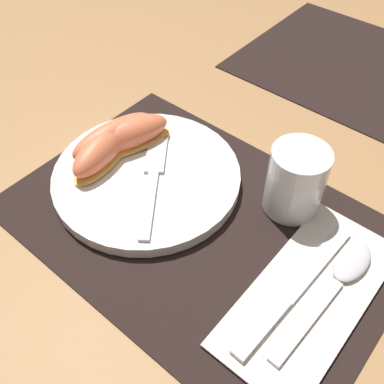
{
  "coord_description": "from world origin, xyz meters",
  "views": [
    {
      "loc": [
        0.22,
        -0.27,
        0.45
      ],
      "look_at": [
        -0.03,
        0.02,
        0.02
      ],
      "focal_mm": 42.0,
      "sensor_mm": 36.0,
      "label": 1
    }
  ],
  "objects_px": {
    "spoon": "(341,277)",
    "citrus_wedge_1": "(114,138)",
    "plate": "(147,177)",
    "citrus_wedge_0": "(126,135)",
    "knife": "(293,291)",
    "citrus_wedge_2": "(102,150)",
    "fork": "(153,177)",
    "juice_glass": "(295,183)"
  },
  "relations": [
    {
      "from": "citrus_wedge_2",
      "to": "citrus_wedge_0",
      "type": "bearing_deg",
      "value": 84.75
    },
    {
      "from": "plate",
      "to": "citrus_wedge_2",
      "type": "bearing_deg",
      "value": -163.22
    },
    {
      "from": "fork",
      "to": "citrus_wedge_1",
      "type": "xyz_separation_m",
      "value": [
        -0.08,
        0.01,
        0.02
      ]
    },
    {
      "from": "juice_glass",
      "to": "spoon",
      "type": "xyz_separation_m",
      "value": [
        0.1,
        -0.06,
        -0.03
      ]
    },
    {
      "from": "citrus_wedge_0",
      "to": "citrus_wedge_1",
      "type": "xyz_separation_m",
      "value": [
        -0.01,
        -0.01,
        0.0
      ]
    },
    {
      "from": "knife",
      "to": "citrus_wedge_1",
      "type": "relative_size",
      "value": 1.52
    },
    {
      "from": "citrus_wedge_0",
      "to": "juice_glass",
      "type": "bearing_deg",
      "value": 15.82
    },
    {
      "from": "spoon",
      "to": "citrus_wedge_0",
      "type": "distance_m",
      "value": 0.33
    },
    {
      "from": "citrus_wedge_1",
      "to": "juice_glass",
      "type": "bearing_deg",
      "value": 18.54
    },
    {
      "from": "juice_glass",
      "to": "citrus_wedge_1",
      "type": "bearing_deg",
      "value": -161.46
    },
    {
      "from": "spoon",
      "to": "fork",
      "type": "relative_size",
      "value": 1.21
    },
    {
      "from": "plate",
      "to": "citrus_wedge_1",
      "type": "distance_m",
      "value": 0.07
    },
    {
      "from": "plate",
      "to": "citrus_wedge_1",
      "type": "xyz_separation_m",
      "value": [
        -0.07,
        0.01,
        0.03
      ]
    },
    {
      "from": "knife",
      "to": "citrus_wedge_0",
      "type": "height_order",
      "value": "citrus_wedge_0"
    },
    {
      "from": "citrus_wedge_1",
      "to": "citrus_wedge_2",
      "type": "xyz_separation_m",
      "value": [
        0.0,
        -0.03,
        -0.0
      ]
    },
    {
      "from": "spoon",
      "to": "citrus_wedge_2",
      "type": "height_order",
      "value": "citrus_wedge_2"
    },
    {
      "from": "citrus_wedge_1",
      "to": "knife",
      "type": "bearing_deg",
      "value": -5.43
    },
    {
      "from": "juice_glass",
      "to": "spoon",
      "type": "bearing_deg",
      "value": -30.56
    },
    {
      "from": "citrus_wedge_2",
      "to": "plate",
      "type": "bearing_deg",
      "value": 16.78
    },
    {
      "from": "spoon",
      "to": "knife",
      "type": "bearing_deg",
      "value": -123.21
    },
    {
      "from": "fork",
      "to": "plate",
      "type": "bearing_deg",
      "value": 171.69
    },
    {
      "from": "knife",
      "to": "spoon",
      "type": "xyz_separation_m",
      "value": [
        0.03,
        0.05,
        0.0
      ]
    },
    {
      "from": "spoon",
      "to": "citrus_wedge_2",
      "type": "bearing_deg",
      "value": -172.27
    },
    {
      "from": "juice_glass",
      "to": "fork",
      "type": "distance_m",
      "value": 0.18
    },
    {
      "from": "plate",
      "to": "citrus_wedge_2",
      "type": "relative_size",
      "value": 1.97
    },
    {
      "from": "plate",
      "to": "juice_glass",
      "type": "bearing_deg",
      "value": 26.91
    },
    {
      "from": "knife",
      "to": "spoon",
      "type": "bearing_deg",
      "value": 56.79
    },
    {
      "from": "juice_glass",
      "to": "citrus_wedge_0",
      "type": "distance_m",
      "value": 0.24
    },
    {
      "from": "plate",
      "to": "citrus_wedge_0",
      "type": "xyz_separation_m",
      "value": [
        -0.06,
        0.02,
        0.03
      ]
    },
    {
      "from": "spoon",
      "to": "citrus_wedge_1",
      "type": "bearing_deg",
      "value": -176.69
    },
    {
      "from": "citrus_wedge_0",
      "to": "citrus_wedge_2",
      "type": "relative_size",
      "value": 1.08
    },
    {
      "from": "spoon",
      "to": "citrus_wedge_1",
      "type": "relative_size",
      "value": 1.36
    },
    {
      "from": "knife",
      "to": "citrus_wedge_1",
      "type": "height_order",
      "value": "citrus_wedge_1"
    },
    {
      "from": "juice_glass",
      "to": "citrus_wedge_1",
      "type": "distance_m",
      "value": 0.25
    },
    {
      "from": "juice_glass",
      "to": "fork",
      "type": "relative_size",
      "value": 0.59
    },
    {
      "from": "plate",
      "to": "spoon",
      "type": "relative_size",
      "value": 1.34
    },
    {
      "from": "spoon",
      "to": "citrus_wedge_1",
      "type": "xyz_separation_m",
      "value": [
        -0.34,
        -0.02,
        0.03
      ]
    },
    {
      "from": "juice_glass",
      "to": "citrus_wedge_0",
      "type": "height_order",
      "value": "juice_glass"
    },
    {
      "from": "fork",
      "to": "juice_glass",
      "type": "bearing_deg",
      "value": 29.56
    },
    {
      "from": "knife",
      "to": "citrus_wedge_2",
      "type": "relative_size",
      "value": 1.64
    },
    {
      "from": "knife",
      "to": "spoon",
      "type": "distance_m",
      "value": 0.06
    },
    {
      "from": "spoon",
      "to": "citrus_wedge_0",
      "type": "xyz_separation_m",
      "value": [
        -0.33,
        -0.0,
        0.03
      ]
    }
  ]
}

